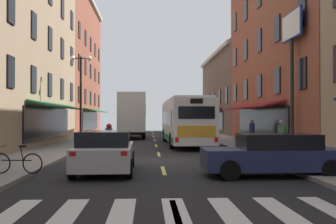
{
  "coord_description": "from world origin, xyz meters",
  "views": [
    {
      "loc": [
        -0.57,
        -18.28,
        1.95
      ],
      "look_at": [
        0.7,
        7.29,
        2.28
      ],
      "focal_mm": 43.15,
      "sensor_mm": 36.0,
      "label": 1
    }
  ],
  "objects_px": {
    "billboard_sign": "(292,46)",
    "transit_bus": "(185,121)",
    "sedan_mid": "(274,155)",
    "street_lamp_twin": "(81,96)",
    "motorcycle_rider": "(109,144)",
    "pedestrian_near": "(282,136)",
    "pedestrian_mid": "(252,132)",
    "sedan_near": "(105,151)",
    "box_truck": "(131,116)",
    "bicycle_near": "(17,162)"
  },
  "relations": [
    {
      "from": "bicycle_near",
      "to": "sedan_near",
      "type": "bearing_deg",
      "value": 23.65
    },
    {
      "from": "motorcycle_rider",
      "to": "street_lamp_twin",
      "type": "distance_m",
      "value": 8.78
    },
    {
      "from": "box_truck",
      "to": "transit_bus",
      "type": "bearing_deg",
      "value": -65.49
    },
    {
      "from": "transit_bus",
      "to": "pedestrian_mid",
      "type": "bearing_deg",
      "value": -16.69
    },
    {
      "from": "pedestrian_near",
      "to": "street_lamp_twin",
      "type": "height_order",
      "value": "street_lamp_twin"
    },
    {
      "from": "billboard_sign",
      "to": "pedestrian_near",
      "type": "distance_m",
      "value": 5.2
    },
    {
      "from": "billboard_sign",
      "to": "motorcycle_rider",
      "type": "xyz_separation_m",
      "value": [
        -9.42,
        -2.17,
        -5.04
      ]
    },
    {
      "from": "bicycle_near",
      "to": "pedestrian_near",
      "type": "xyz_separation_m",
      "value": [
        10.64,
        5.95,
        0.52
      ]
    },
    {
      "from": "motorcycle_rider",
      "to": "street_lamp_twin",
      "type": "relative_size",
      "value": 0.35
    },
    {
      "from": "motorcycle_rider",
      "to": "pedestrian_near",
      "type": "xyz_separation_m",
      "value": [
        8.24,
        0.34,
        0.32
      ]
    },
    {
      "from": "sedan_mid",
      "to": "pedestrian_near",
      "type": "xyz_separation_m",
      "value": [
        2.29,
        5.98,
        0.31
      ]
    },
    {
      "from": "pedestrian_near",
      "to": "transit_bus",
      "type": "bearing_deg",
      "value": -9.55
    },
    {
      "from": "billboard_sign",
      "to": "sedan_near",
      "type": "xyz_separation_m",
      "value": [
        -9.14,
        -6.6,
        -5.01
      ]
    },
    {
      "from": "billboard_sign",
      "to": "pedestrian_mid",
      "type": "bearing_deg",
      "value": 95.68
    },
    {
      "from": "bicycle_near",
      "to": "billboard_sign",
      "type": "bearing_deg",
      "value": 33.32
    },
    {
      "from": "pedestrian_near",
      "to": "pedestrian_mid",
      "type": "xyz_separation_m",
      "value": [
        0.59,
        7.81,
        -0.05
      ]
    },
    {
      "from": "box_truck",
      "to": "sedan_mid",
      "type": "xyz_separation_m",
      "value": [
        5.67,
        -24.14,
        -1.37
      ]
    },
    {
      "from": "sedan_near",
      "to": "pedestrian_near",
      "type": "distance_m",
      "value": 9.28
    },
    {
      "from": "box_truck",
      "to": "motorcycle_rider",
      "type": "relative_size",
      "value": 3.81
    },
    {
      "from": "pedestrian_mid",
      "to": "street_lamp_twin",
      "type": "xyz_separation_m",
      "value": [
        -11.44,
        -0.2,
        2.39
      ]
    },
    {
      "from": "bicycle_near",
      "to": "pedestrian_mid",
      "type": "distance_m",
      "value": 17.77
    },
    {
      "from": "street_lamp_twin",
      "to": "box_truck",
      "type": "bearing_deg",
      "value": 74.65
    },
    {
      "from": "transit_bus",
      "to": "box_truck",
      "type": "xyz_separation_m",
      "value": [
        -4.11,
        9.02,
        0.4
      ]
    },
    {
      "from": "sedan_near",
      "to": "bicycle_near",
      "type": "height_order",
      "value": "sedan_near"
    },
    {
      "from": "box_truck",
      "to": "sedan_near",
      "type": "distance_m",
      "value": 22.97
    },
    {
      "from": "box_truck",
      "to": "pedestrian_mid",
      "type": "distance_m",
      "value": 13.47
    },
    {
      "from": "sedan_mid",
      "to": "pedestrian_near",
      "type": "distance_m",
      "value": 6.41
    },
    {
      "from": "pedestrian_mid",
      "to": "street_lamp_twin",
      "type": "relative_size",
      "value": 0.28
    },
    {
      "from": "billboard_sign",
      "to": "sedan_near",
      "type": "relative_size",
      "value": 1.66
    },
    {
      "from": "pedestrian_near",
      "to": "billboard_sign",
      "type": "bearing_deg",
      "value": -65.28
    },
    {
      "from": "transit_bus",
      "to": "sedan_near",
      "type": "distance_m",
      "value": 14.53
    },
    {
      "from": "transit_bus",
      "to": "pedestrian_near",
      "type": "xyz_separation_m",
      "value": [
        3.85,
        -9.14,
        -0.66
      ]
    },
    {
      "from": "box_truck",
      "to": "bicycle_near",
      "type": "bearing_deg",
      "value": -96.36
    },
    {
      "from": "box_truck",
      "to": "pedestrian_near",
      "type": "relative_size",
      "value": 4.71
    },
    {
      "from": "sedan_mid",
      "to": "bicycle_near",
      "type": "bearing_deg",
      "value": 179.77
    },
    {
      "from": "bicycle_near",
      "to": "box_truck",
      "type": "bearing_deg",
      "value": 83.64
    },
    {
      "from": "billboard_sign",
      "to": "sedan_mid",
      "type": "bearing_deg",
      "value": -113.96
    },
    {
      "from": "billboard_sign",
      "to": "street_lamp_twin",
      "type": "height_order",
      "value": "billboard_sign"
    },
    {
      "from": "transit_bus",
      "to": "sedan_mid",
      "type": "distance_m",
      "value": 15.23
    },
    {
      "from": "pedestrian_near",
      "to": "street_lamp_twin",
      "type": "bearing_deg",
      "value": 22.61
    },
    {
      "from": "box_truck",
      "to": "street_lamp_twin",
      "type": "relative_size",
      "value": 1.35
    },
    {
      "from": "box_truck",
      "to": "sedan_near",
      "type": "bearing_deg",
      "value": -90.0
    },
    {
      "from": "billboard_sign",
      "to": "transit_bus",
      "type": "bearing_deg",
      "value": 124.51
    },
    {
      "from": "sedan_mid",
      "to": "street_lamp_twin",
      "type": "distance_m",
      "value": 16.28
    },
    {
      "from": "pedestrian_near",
      "to": "sedan_near",
      "type": "bearing_deg",
      "value": 88.58
    },
    {
      "from": "street_lamp_twin",
      "to": "billboard_sign",
      "type": "bearing_deg",
      "value": -25.65
    },
    {
      "from": "box_truck",
      "to": "bicycle_near",
      "type": "xyz_separation_m",
      "value": [
        -2.69,
        -24.1,
        -1.59
      ]
    },
    {
      "from": "sedan_near",
      "to": "motorcycle_rider",
      "type": "relative_size",
      "value": 2.16
    },
    {
      "from": "billboard_sign",
      "to": "pedestrian_near",
      "type": "relative_size",
      "value": 4.43
    },
    {
      "from": "sedan_near",
      "to": "pedestrian_near",
      "type": "relative_size",
      "value": 2.67
    }
  ]
}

